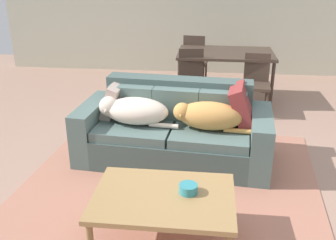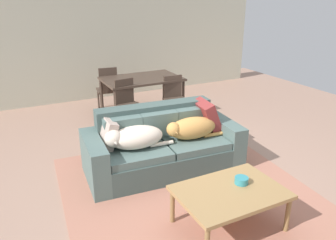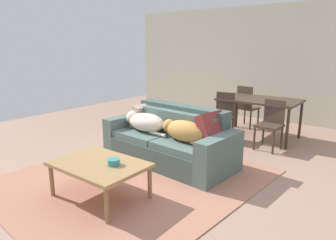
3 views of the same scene
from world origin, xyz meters
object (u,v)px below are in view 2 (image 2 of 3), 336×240
couch (162,146)px  dog_on_right_cushion (191,128)px  dining_table (142,81)px  coffee_table (230,194)px  dining_chair_near_right (175,97)px  bowl_on_coffee_table (241,180)px  dining_chair_near_left (128,102)px  throw_pillow_by_left_arm (107,134)px  dining_chair_far_left (108,87)px  dog_on_left_cushion (134,138)px  throw_pillow_by_right_arm (207,116)px

couch → dog_on_right_cushion: bearing=-20.5°
couch → dining_table: (0.59, 2.08, 0.38)m
coffee_table → dining_chair_near_right: size_ratio=1.24×
coffee_table → dining_chair_near_right: dining_chair_near_right is taller
bowl_on_coffee_table → dining_chair_near_left: 2.95m
couch → dining_chair_near_right: (1.02, 1.53, 0.15)m
bowl_on_coffee_table → dog_on_right_cushion: bearing=84.6°
dog_on_right_cushion → dining_chair_near_left: bearing=103.3°
throw_pillow_by_left_arm → dining_chair_far_left: bearing=72.5°
dog_on_left_cushion → dining_chair_near_right: 2.19m
throw_pillow_by_right_arm → dining_chair_far_left: dining_chair_far_left is taller
dining_chair_near_right → throw_pillow_by_right_arm: bearing=-96.1°
couch → dog_on_right_cushion: (0.36, -0.17, 0.26)m
dog_on_left_cushion → dining_chair_near_left: bearing=76.6°
dining_chair_near_left → dining_chair_near_right: dining_chair_near_left is taller
dining_chair_near_left → throw_pillow_by_right_arm: bearing=-76.0°
dog_on_left_cushion → throw_pillow_by_right_arm: (1.17, 0.09, 0.06)m
dog_on_left_cushion → dining_chair_far_left: dining_chair_far_left is taller
coffee_table → dining_chair_far_left: 4.12m
dining_chair_near_left → dining_chair_far_left: 1.12m
dining_chair_near_right → dining_chair_far_left: size_ratio=0.93×
couch → dining_chair_near_right: bearing=60.9°
couch → coffee_table: bearing=-83.1°
dining_table → dining_chair_far_left: size_ratio=1.59×
throw_pillow_by_right_arm → throw_pillow_by_left_arm: bearing=175.3°
dining_table → bowl_on_coffee_table: bearing=-95.8°
dining_chair_near_left → coffee_table: bearing=-98.8°
coffee_table → dining_chair_near_right: (0.97, 2.98, 0.08)m
throw_pillow_by_left_arm → dining_table: throw_pillow_by_left_arm is taller
couch → throw_pillow_by_right_arm: throw_pillow_by_right_arm is taller
dining_table → coffee_table: bearing=-98.6°
dining_chair_near_left → couch: bearing=-101.6°
dining_chair_near_left → dining_chair_far_left: dining_chair_far_left is taller
dog_on_left_cushion → bowl_on_coffee_table: 1.47m
dog_on_right_cushion → bowl_on_coffee_table: 1.24m
throw_pillow_by_right_arm → dining_chair_near_right: (0.30, 1.53, -0.17)m
dog_on_left_cushion → dining_chair_near_left: dining_chair_near_left is taller
dining_chair_near_right → coffee_table: bearing=-103.1°
coffee_table → bowl_on_coffee_table: size_ratio=7.46×
couch → dining_chair_near_right: size_ratio=2.49×
dining_table → dining_chair_near_right: bearing=-51.8°
bowl_on_coffee_table → dining_chair_far_left: bearing=92.1°
coffee_table → dining_chair_near_left: size_ratio=1.19×
couch → bowl_on_coffee_table: size_ratio=14.94×
dining_table → dining_chair_far_left: 0.80m
bowl_on_coffee_table → couch: bearing=99.7°
coffee_table → throw_pillow_by_right_arm: bearing=65.3°
throw_pillow_by_right_arm → dining_table: (-0.13, 2.08, 0.06)m
dog_on_right_cushion → dining_chair_far_left: size_ratio=0.91×
couch → dog_on_right_cushion: size_ratio=2.57×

